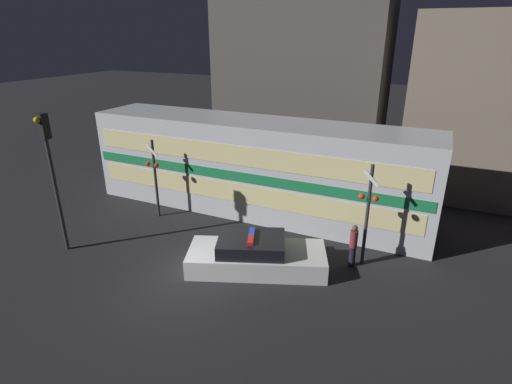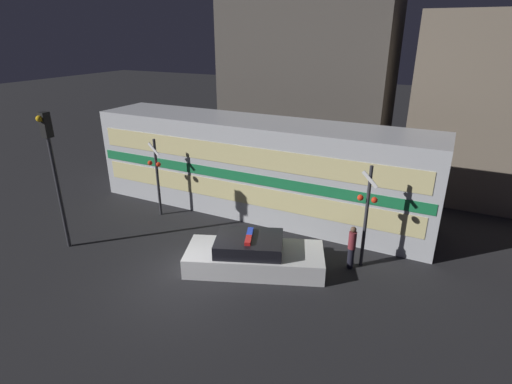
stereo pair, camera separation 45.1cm
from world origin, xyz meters
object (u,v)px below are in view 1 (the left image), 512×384
object	(u,v)px
police_car	(256,256)
crossing_signal_near	(368,210)
train	(255,167)
traffic_light_corner	(50,163)
pedestrian	(353,245)

from	to	relation	value
police_car	crossing_signal_near	size ratio (longest dim) A/B	1.38
train	traffic_light_corner	world-z (taller)	traffic_light_corner
train	crossing_signal_near	distance (m)	6.19
train	crossing_signal_near	xyz separation A→B (m)	(5.56, -2.72, -0.00)
pedestrian	traffic_light_corner	world-z (taller)	traffic_light_corner
train	pedestrian	size ratio (longest dim) A/B	9.69
police_car	crossing_signal_near	world-z (taller)	crossing_signal_near
crossing_signal_near	traffic_light_corner	world-z (taller)	traffic_light_corner
police_car	train	bearing A→B (deg)	93.62
crossing_signal_near	traffic_light_corner	size ratio (longest dim) A/B	0.71
traffic_light_corner	train	bearing A→B (deg)	51.84
traffic_light_corner	police_car	bearing A→B (deg)	14.52
police_car	pedestrian	size ratio (longest dim) A/B	3.21
pedestrian	crossing_signal_near	xyz separation A→B (m)	(0.31, 0.31, 1.30)
police_car	crossing_signal_near	xyz separation A→B (m)	(3.41, 1.90, 1.64)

